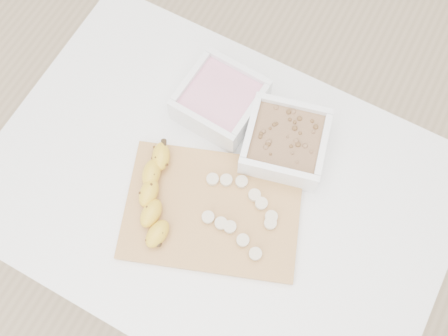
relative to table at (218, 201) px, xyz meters
The scene contains 7 objects.
ground 0.65m from the table, ahead, with size 3.50×3.50×0.00m, color #C6AD89.
table is the anchor object (origin of this frame).
bowl_yogurt 0.24m from the table, 116.56° to the left, with size 0.18×0.18×0.08m.
bowl_granola 0.22m from the table, 60.70° to the left, with size 0.21×0.21×0.08m.
cutting_board 0.12m from the table, 73.52° to the right, with size 0.37×0.26×0.01m, color tan.
banana 0.19m from the table, 139.54° to the right, with size 0.06×0.22×0.04m, color gold, non-canonical shape.
banana_slices 0.14m from the table, 20.29° to the right, with size 0.18×0.15×0.02m.
Camera 1 is at (0.17, -0.28, 1.79)m, focal length 40.00 mm.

